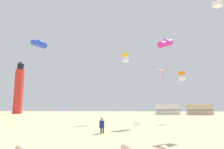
{
  "coord_description": "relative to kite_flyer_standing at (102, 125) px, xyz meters",
  "views": [
    {
      "loc": [
        1.05,
        -7.16,
        1.86
      ],
      "look_at": [
        -0.22,
        12.88,
        5.19
      ],
      "focal_mm": 32.21,
      "sensor_mm": 36.0,
      "label": 1
    }
  ],
  "objects": [
    {
      "name": "kite_box_gold",
      "position": [
        1.83,
        10.38,
        7.68
      ],
      "size": [
        1.74,
        1.83,
        8.88
      ],
      "color": "silver",
      "rests_on": "ground"
    },
    {
      "name": "lighthouse_distant",
      "position": [
        -32.02,
        46.86,
        7.22
      ],
      "size": [
        2.8,
        2.8,
        16.8
      ],
      "color": "red",
      "rests_on": "ground"
    },
    {
      "name": "kite_box_violet",
      "position": [
        9.66,
        1.38,
        10.27
      ],
      "size": [
        2.28,
        2.38,
        11.48
      ],
      "color": "silver",
      "rests_on": "ground"
    },
    {
      "name": "rv_van_white",
      "position": [
        13.46,
        42.15,
        0.78
      ],
      "size": [
        6.48,
        2.45,
        2.8
      ],
      "rotation": [
        0.0,
        0.0,
        0.02
      ],
      "color": "white",
      "rests_on": "ground"
    },
    {
      "name": "kite_diamond_scarlet",
      "position": [
        6.68,
        11.57,
        5.98
      ],
      "size": [
        1.42,
        1.42,
        7.04
      ],
      "color": "silver",
      "rests_on": "ground"
    },
    {
      "name": "kite_diamond_white",
      "position": [
        7.2,
        15.19,
        6.63
      ],
      "size": [
        2.22,
        2.0,
        7.72
      ],
      "color": "silver",
      "rests_on": "ground"
    },
    {
      "name": "kite_box_orange",
      "position": [
        9.01,
        10.91,
        5.28
      ],
      "size": [
        2.17,
        1.63,
        6.48
      ],
      "color": "silver",
      "rests_on": "ground"
    },
    {
      "name": "kite_flyer_standing",
      "position": [
        0.0,
        0.0,
        0.0
      ],
      "size": [
        0.34,
        0.51,
        1.16
      ],
      "rotation": [
        0.0,
        0.0,
        3.16
      ],
      "color": "navy",
      "rests_on": "ground"
    },
    {
      "name": "kite_tube_magenta",
      "position": [
        6.25,
        6.65,
        8.3
      ],
      "size": [
        3.07,
        3.17,
        9.61
      ],
      "color": "silver",
      "rests_on": "ground"
    },
    {
      "name": "kite_tube_blue",
      "position": [
        -8.54,
        7.5,
        8.82
      ],
      "size": [
        2.55,
        2.21,
        10.14
      ],
      "color": "silver",
      "rests_on": "ground"
    },
    {
      "name": "rv_van_tan",
      "position": [
        21.51,
        40.6,
        0.78
      ],
      "size": [
        6.46,
        2.4,
        2.8
      ],
      "rotation": [
        0.0,
        0.0,
        0.01
      ],
      "color": "#C6B28C",
      "rests_on": "ground"
    }
  ]
}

